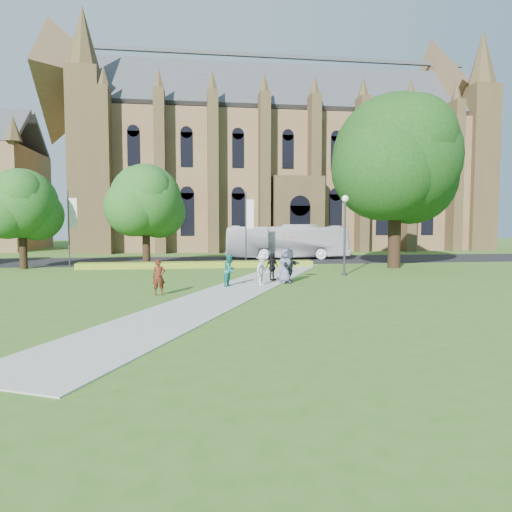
{
  "coord_description": "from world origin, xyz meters",
  "views": [
    {
      "loc": [
        -2.31,
        -22.25,
        3.36
      ],
      "look_at": [
        1.11,
        2.66,
        1.6
      ],
      "focal_mm": 32.0,
      "sensor_mm": 36.0,
      "label": 1
    }
  ],
  "objects": [
    {
      "name": "footpath",
      "position": [
        0.0,
        1.0,
        0.02
      ],
      "size": [
        15.58,
        28.54,
        0.04
      ],
      "primitive_type": "cube",
      "rotation": [
        0.0,
        0.0,
        -0.44
      ],
      "color": "#B2B2A8",
      "rests_on": "ground"
    },
    {
      "name": "large_tree",
      "position": [
        13.0,
        11.0,
        8.37
      ],
      "size": [
        9.6,
        9.6,
        13.2
      ],
      "color": "#332114",
      "rests_on": "ground"
    },
    {
      "name": "streetlamp",
      "position": [
        7.5,
        6.5,
        3.3
      ],
      "size": [
        0.44,
        0.44,
        5.24
      ],
      "color": "#38383D",
      "rests_on": "ground"
    },
    {
      "name": "cathedral",
      "position": [
        10.0,
        39.73,
        12.98
      ],
      "size": [
        52.6,
        18.25,
        28.0
      ],
      "color": "olive",
      "rests_on": "ground"
    },
    {
      "name": "banner_pole_1",
      "position": [
        -11.89,
        15.2,
        3.39
      ],
      "size": [
        0.7,
        0.1,
        6.0
      ],
      "color": "#38383D",
      "rests_on": "ground"
    },
    {
      "name": "parasol",
      "position": [
        3.04,
        3.15,
        2.29
      ],
      "size": [
        0.96,
        0.96,
        0.67
      ],
      "primitive_type": "imported",
      "rotation": [
        0.0,
        0.0,
        -0.3
      ],
      "color": "#E9A5AA",
      "rests_on": "pedestrian_4"
    },
    {
      "name": "flower_hedge",
      "position": [
        -2.0,
        13.2,
        0.23
      ],
      "size": [
        18.0,
        1.4,
        0.45
      ],
      "primitive_type": "cube",
      "color": "#ACB323",
      "rests_on": "ground"
    },
    {
      "name": "road",
      "position": [
        0.0,
        20.0,
        0.01
      ],
      "size": [
        160.0,
        10.0,
        0.02
      ],
      "primitive_type": "cube",
      "color": "black",
      "rests_on": "ground"
    },
    {
      "name": "pedestrian_1",
      "position": [
        -0.39,
        1.95,
        0.9
      ],
      "size": [
        0.99,
        1.05,
        1.72
      ],
      "primitive_type": "imported",
      "rotation": [
        0.0,
        0.0,
        1.04
      ],
      "color": "#18786F",
      "rests_on": "footpath"
    },
    {
      "name": "pedestrian_3",
      "position": [
        2.29,
        4.18,
        0.83
      ],
      "size": [
        0.99,
        0.84,
        1.58
      ],
      "primitive_type": "imported",
      "rotation": [
        0.0,
        0.0,
        0.59
      ],
      "color": "black",
      "rests_on": "footpath"
    },
    {
      "name": "pedestrian_0",
      "position": [
        -3.94,
        -0.5,
        0.87
      ],
      "size": [
        0.65,
        0.47,
        1.67
      ],
      "primitive_type": "imported",
      "rotation": [
        0.0,
        0.0,
        0.12
      ],
      "color": "#501E12",
      "rests_on": "footpath"
    },
    {
      "name": "street_tree_0",
      "position": [
        -15.0,
        14.0,
        4.87
      ],
      "size": [
        5.2,
        5.2,
        7.5
      ],
      "color": "#332114",
      "rests_on": "ground"
    },
    {
      "name": "banner_pole_0",
      "position": [
        2.11,
        15.2,
        3.39
      ],
      "size": [
        0.7,
        0.1,
        6.0
      ],
      "color": "#38383D",
      "rests_on": "ground"
    },
    {
      "name": "ground",
      "position": [
        0.0,
        0.0,
        0.0
      ],
      "size": [
        160.0,
        160.0,
        0.0
      ],
      "primitive_type": "plane",
      "color": "#35601C",
      "rests_on": "ground"
    },
    {
      "name": "pedestrian_4",
      "position": [
        2.86,
        3.05,
        1.0
      ],
      "size": [
        1.07,
        0.85,
        1.91
      ],
      "primitive_type": "imported",
      "rotation": [
        0.0,
        0.0,
        0.28
      ],
      "color": "slate",
      "rests_on": "footpath"
    },
    {
      "name": "pedestrian_2",
      "position": [
        1.37,
        2.1,
        0.9
      ],
      "size": [
        1.15,
        1.28,
        1.72
      ],
      "primitive_type": "imported",
      "rotation": [
        0.0,
        0.0,
        0.97
      ],
      "color": "silver",
      "rests_on": "footpath"
    },
    {
      "name": "tour_coach",
      "position": [
        6.59,
        20.95,
        1.68
      ],
      "size": [
        12.03,
        3.37,
        3.32
      ],
      "primitive_type": "imported",
      "rotation": [
        0.0,
        0.0,
        1.52
      ],
      "color": "silver",
      "rests_on": "road"
    },
    {
      "name": "pedestrian_5",
      "position": [
        3.09,
        3.16,
        0.99
      ],
      "size": [
        1.54,
        1.74,
        1.91
      ],
      "primitive_type": "imported",
      "rotation": [
        0.0,
        0.0,
        0.9
      ],
      "color": "#282B30",
      "rests_on": "footpath"
    },
    {
      "name": "street_tree_1",
      "position": [
        -6.0,
        14.5,
        5.22
      ],
      "size": [
        5.6,
        5.6,
        8.05
      ],
      "color": "#332114",
      "rests_on": "ground"
    }
  ]
}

